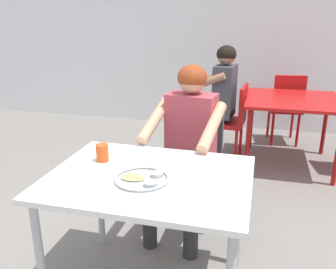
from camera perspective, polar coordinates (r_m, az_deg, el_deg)
The scene contains 10 objects.
back_wall at distance 5.13m, azimuth 9.26°, elevation 20.07°, with size 12.00×0.12×3.40m, color white.
table_foreground at distance 1.95m, azimuth -2.93°, elevation -8.56°, with size 1.07×0.82×0.74m.
thali_tray at distance 1.86m, azimuth -4.09°, elevation -7.01°, with size 0.28×0.28×0.03m.
drinking_cup at distance 2.11m, azimuth -10.38°, elevation -2.79°, with size 0.07×0.07×0.10m.
chair_foreground at distance 2.80m, azimuth 4.32°, elevation -3.71°, with size 0.44×0.46×0.85m.
diner_foreground at distance 2.52m, azimuth 3.01°, elevation -0.49°, with size 0.54×0.59×1.22m.
table_background_red at distance 3.93m, azimuth 19.10°, elevation 4.35°, with size 0.94×0.96×0.73m.
chair_red_left at distance 3.95m, azimuth 10.04°, elevation 2.72°, with size 0.46×0.47×0.83m.
chair_red_far at distance 4.60m, azimuth 18.22°, elevation 4.49°, with size 0.43×0.47×0.88m.
patron_background at distance 3.93m, azimuth 7.67°, elevation 6.54°, with size 0.58×0.53×1.24m.
Camera 1 is at (0.54, -1.70, 1.55)m, focal length 38.46 mm.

